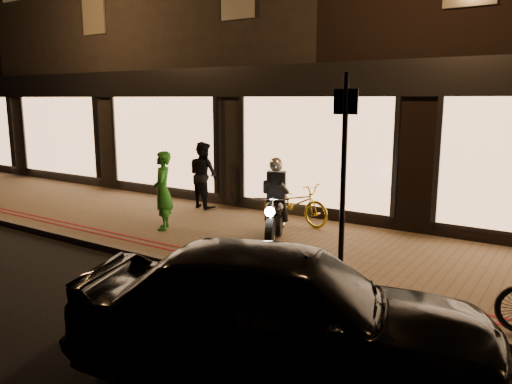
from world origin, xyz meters
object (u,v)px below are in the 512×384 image
(motorcycle, at_px, (275,211))
(bicycle_gold, at_px, (295,203))
(sign_post, at_px, (344,168))
(person_green, at_px, (163,191))
(parked_car, at_px, (283,311))

(motorcycle, distance_m, bicycle_gold, 1.58)
(sign_post, bearing_deg, person_green, 170.67)
(motorcycle, relative_size, parked_car, 0.43)
(person_green, bearing_deg, motorcycle, 61.45)
(motorcycle, height_order, sign_post, sign_post)
(sign_post, bearing_deg, parked_car, -78.34)
(motorcycle, bearing_deg, sign_post, -55.87)
(motorcycle, height_order, bicycle_gold, motorcycle)
(bicycle_gold, bearing_deg, parked_car, -142.48)
(motorcycle, distance_m, sign_post, 2.34)
(sign_post, xyz_separation_m, person_green, (-4.24, 0.70, -0.87))
(motorcycle, bearing_deg, parked_car, -82.31)
(parked_car, bearing_deg, motorcycle, 12.83)
(motorcycle, relative_size, sign_post, 0.60)
(bicycle_gold, bearing_deg, sign_post, -129.95)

